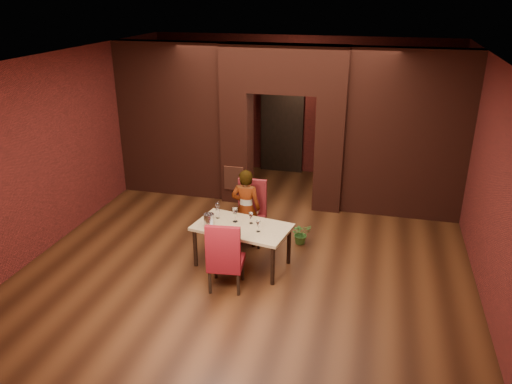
% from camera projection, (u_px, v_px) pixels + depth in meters
% --- Properties ---
extents(floor, '(8.00, 8.00, 0.00)m').
position_uv_depth(floor, '(258.00, 246.00, 8.68)').
color(floor, '#472511').
rests_on(floor, ground).
extents(ceiling, '(7.00, 8.00, 0.04)m').
position_uv_depth(ceiling, '(259.00, 58.00, 7.47)').
color(ceiling, silver).
rests_on(ceiling, ground).
extents(wall_back, '(7.00, 0.04, 3.20)m').
position_uv_depth(wall_back, '(300.00, 106.00, 11.66)').
color(wall_back, maroon).
rests_on(wall_back, ground).
extents(wall_front, '(7.00, 0.04, 3.20)m').
position_uv_depth(wall_front, '(152.00, 295.00, 4.49)').
color(wall_front, maroon).
rests_on(wall_front, ground).
extents(wall_left, '(0.04, 8.00, 3.20)m').
position_uv_depth(wall_left, '(68.00, 144.00, 8.87)').
color(wall_left, maroon).
rests_on(wall_left, ground).
extents(wall_right, '(0.04, 8.00, 3.20)m').
position_uv_depth(wall_right, '(491.00, 178.00, 7.28)').
color(wall_right, maroon).
rests_on(wall_right, ground).
extents(pillar_left, '(0.55, 0.55, 2.30)m').
position_uv_depth(pillar_left, '(237.00, 146.00, 10.26)').
color(pillar_left, maroon).
rests_on(pillar_left, ground).
extents(pillar_right, '(0.55, 0.55, 2.30)m').
position_uv_depth(pillar_right, '(330.00, 153.00, 9.82)').
color(pillar_right, maroon).
rests_on(pillar_right, ground).
extents(lintel, '(2.45, 0.55, 0.90)m').
position_uv_depth(lintel, '(284.00, 69.00, 9.43)').
color(lintel, maroon).
rests_on(lintel, ground).
extents(wing_wall_left, '(2.28, 0.35, 3.20)m').
position_uv_depth(wing_wall_left, '(172.00, 121.00, 10.41)').
color(wing_wall_left, maroon).
rests_on(wing_wall_left, ground).
extents(wing_wall_right, '(2.28, 0.35, 3.20)m').
position_uv_depth(wing_wall_right, '(407.00, 136.00, 9.33)').
color(wing_wall_right, maroon).
rests_on(wing_wall_right, ground).
extents(vent_panel, '(0.40, 0.03, 0.50)m').
position_uv_depth(vent_panel, '(234.00, 178.00, 10.22)').
color(vent_panel, '#9B482D').
rests_on(vent_panel, ground).
extents(rear_door, '(0.90, 0.08, 2.10)m').
position_uv_depth(rear_door, '(282.00, 129.00, 11.91)').
color(rear_door, black).
rests_on(rear_door, ground).
extents(rear_door_frame, '(1.02, 0.04, 2.22)m').
position_uv_depth(rear_door_frame, '(282.00, 129.00, 11.87)').
color(rear_door_frame, black).
rests_on(rear_door_frame, ground).
extents(dining_table, '(1.61, 1.08, 0.70)m').
position_uv_depth(dining_table, '(242.00, 245.00, 7.98)').
color(dining_table, tan).
rests_on(dining_table, ground).
extents(chair_far, '(0.51, 0.51, 1.10)m').
position_uv_depth(chair_far, '(250.00, 213.00, 8.63)').
color(chair_far, maroon).
rests_on(chair_far, ground).
extents(chair_near, '(0.56, 0.56, 1.10)m').
position_uv_depth(chair_near, '(226.00, 254.00, 7.31)').
color(chair_near, maroon).
rests_on(chair_near, ground).
extents(person_seated, '(0.51, 0.34, 1.39)m').
position_uv_depth(person_seated, '(246.00, 208.00, 8.48)').
color(person_seated, white).
rests_on(person_seated, ground).
extents(wine_glass_a, '(0.09, 0.09, 0.23)m').
position_uv_depth(wine_glass_a, '(235.00, 215.00, 7.94)').
color(wine_glass_a, silver).
rests_on(wine_glass_a, dining_table).
extents(wine_glass_b, '(0.08, 0.08, 0.18)m').
position_uv_depth(wine_glass_b, '(251.00, 218.00, 7.90)').
color(wine_glass_b, white).
rests_on(wine_glass_b, dining_table).
extents(wine_glass_c, '(0.07, 0.07, 0.18)m').
position_uv_depth(wine_glass_c, '(258.00, 226.00, 7.63)').
color(wine_glass_c, white).
rests_on(wine_glass_c, dining_table).
extents(tasting_sheet, '(0.29, 0.23, 0.00)m').
position_uv_depth(tasting_sheet, '(222.00, 230.00, 7.70)').
color(tasting_sheet, white).
rests_on(tasting_sheet, dining_table).
extents(wine_bucket, '(0.17, 0.17, 0.20)m').
position_uv_depth(wine_bucket, '(209.00, 220.00, 7.81)').
color(wine_bucket, '#B3B2BA').
rests_on(wine_bucket, dining_table).
extents(water_bottle, '(0.06, 0.06, 0.28)m').
position_uv_depth(water_bottle, '(218.00, 210.00, 8.07)').
color(water_bottle, white).
rests_on(water_bottle, dining_table).
extents(potted_plant, '(0.44, 0.43, 0.38)m').
position_uv_depth(potted_plant, '(301.00, 233.00, 8.71)').
color(potted_plant, '#376825').
rests_on(potted_plant, ground).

